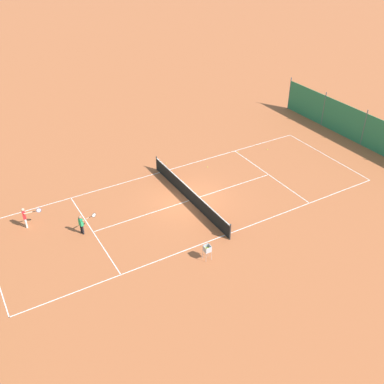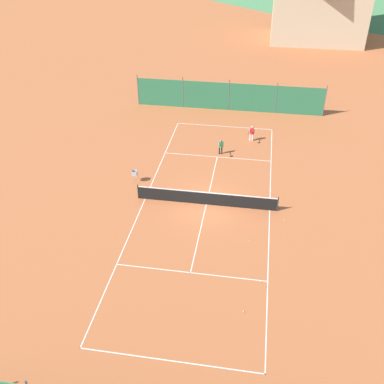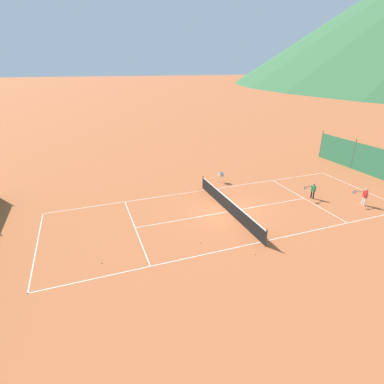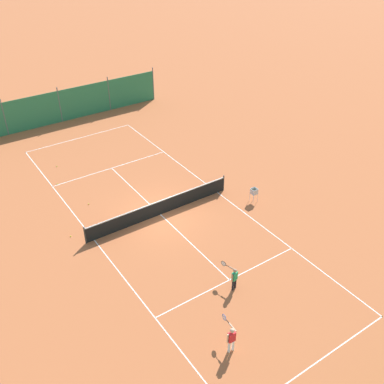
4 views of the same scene
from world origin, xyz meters
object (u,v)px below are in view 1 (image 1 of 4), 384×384
(tennis_net, at_px, (189,194))
(tennis_ball_mid_court, at_px, (208,167))
(tennis_ball_alley_right, at_px, (238,152))
(tennis_ball_near_corner, at_px, (166,163))
(player_near_service, at_px, (82,223))
(ball_hopper, at_px, (207,249))
(player_far_baseline, at_px, (25,216))
(tennis_ball_by_net_left, at_px, (267,149))

(tennis_net, bearing_deg, tennis_ball_mid_court, -47.45)
(tennis_ball_alley_right, relative_size, tennis_ball_near_corner, 1.00)
(player_near_service, xyz_separation_m, ball_hopper, (-5.48, -4.93, -0.05))
(tennis_net, bearing_deg, player_far_baseline, 75.72)
(player_far_baseline, relative_size, ball_hopper, 1.46)
(tennis_ball_near_corner, bearing_deg, ball_hopper, 164.04)
(tennis_net, relative_size, tennis_ball_mid_court, 139.09)
(tennis_ball_near_corner, xyz_separation_m, ball_hopper, (-10.32, 2.95, 0.63))
(player_near_service, height_order, tennis_ball_by_net_left, player_near_service)
(player_far_baseline, distance_m, tennis_ball_mid_court, 12.83)
(player_far_baseline, height_order, tennis_ball_near_corner, player_far_baseline)
(player_far_baseline, height_order, tennis_ball_mid_court, player_far_baseline)
(tennis_ball_by_net_left, distance_m, tennis_ball_alley_right, 2.30)
(tennis_net, height_order, tennis_ball_mid_court, tennis_net)
(tennis_ball_near_corner, bearing_deg, tennis_ball_mid_court, -131.49)
(tennis_ball_near_corner, bearing_deg, tennis_ball_alley_right, -103.03)
(tennis_ball_by_net_left, relative_size, tennis_ball_near_corner, 1.00)
(tennis_ball_near_corner, distance_m, ball_hopper, 10.75)
(tennis_ball_by_net_left, height_order, tennis_ball_alley_right, same)
(player_near_service, distance_m, tennis_ball_near_corner, 9.28)
(player_far_baseline, distance_m, tennis_ball_alley_right, 16.08)
(tennis_ball_alley_right, height_order, ball_hopper, ball_hopper)
(tennis_net, xyz_separation_m, player_far_baseline, (2.42, 9.52, 0.26))
(tennis_ball_near_corner, bearing_deg, player_far_baseline, 103.92)
(tennis_ball_mid_court, bearing_deg, tennis_ball_near_corner, 48.51)
(tennis_ball_alley_right, height_order, tennis_ball_mid_court, same)
(ball_hopper, bearing_deg, tennis_ball_mid_court, -32.29)
(tennis_net, distance_m, tennis_ball_near_corner, 5.14)
(tennis_ball_mid_court, height_order, ball_hopper, ball_hopper)
(player_far_baseline, distance_m, tennis_ball_by_net_left, 18.21)
(player_far_baseline, relative_size, tennis_ball_near_corner, 19.75)
(tennis_ball_near_corner, bearing_deg, tennis_net, 168.97)
(tennis_net, bearing_deg, tennis_ball_near_corner, -11.03)
(player_near_service, bearing_deg, tennis_ball_alley_right, -75.10)
(player_far_baseline, xyz_separation_m, player_near_service, (-2.24, -2.62, -0.05))
(player_near_service, height_order, tennis_ball_alley_right, player_near_service)
(tennis_ball_alley_right, distance_m, tennis_ball_near_corner, 5.65)
(player_far_baseline, bearing_deg, tennis_ball_near_corner, -76.08)
(tennis_net, distance_m, tennis_ball_mid_court, 4.46)
(tennis_net, relative_size, player_near_service, 7.53)
(ball_hopper, bearing_deg, player_near_service, 42.01)
(tennis_ball_alley_right, bearing_deg, player_far_baseline, 94.75)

